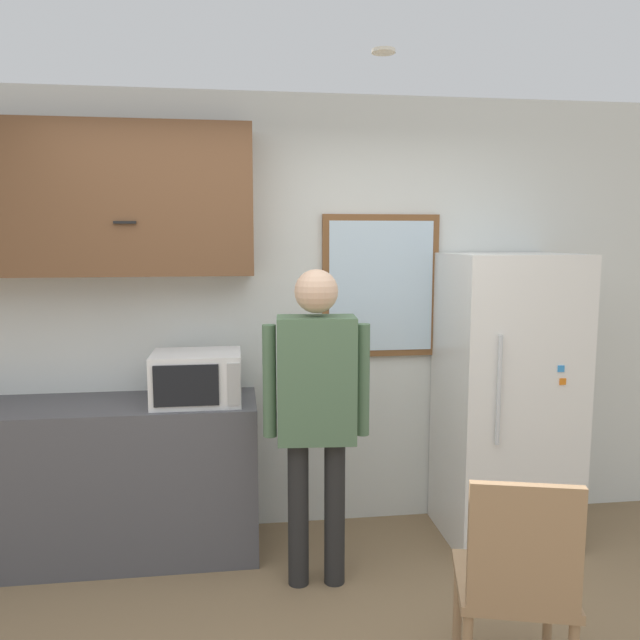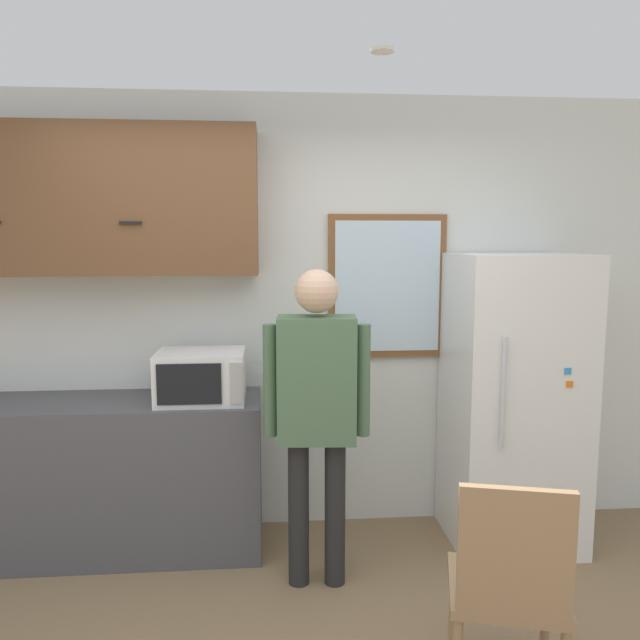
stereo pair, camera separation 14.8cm
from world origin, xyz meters
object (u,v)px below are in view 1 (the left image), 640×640
Objects in this scene: person at (316,397)px; chair at (517,577)px; refrigerator at (506,398)px; microwave at (197,378)px.

chair is at bearing -50.88° from person.
refrigerator reaches higher than chair.
microwave is 0.75m from person.
microwave is 1.95m from chair.
refrigerator reaches higher than microwave.
person is at bearing -161.88° from refrigerator.
person reaches higher than microwave.
refrigerator is (1.84, -0.01, -0.18)m from microwave.
person is at bearing -32.95° from microwave.
microwave is 0.29× the size of person.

